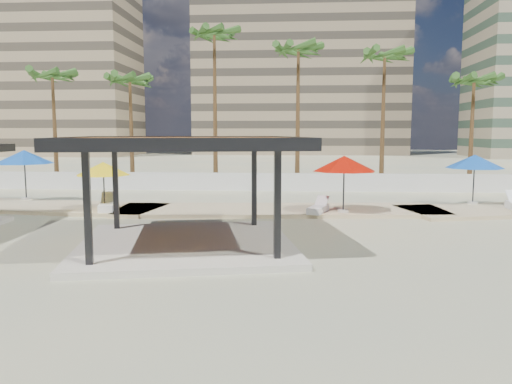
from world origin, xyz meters
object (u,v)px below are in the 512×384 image
Objects in this scene: umbrella_c at (344,164)px; lounger_a at (107,206)px; pavilion_central at (185,182)px; lounger_b at (318,209)px.

umbrella_c is 11.58m from lounger_a.
umbrella_c is (6.03, 6.89, 0.22)m from pavilion_central.
pavilion_central is 8.56m from lounger_b.
lounger_a is at bearing 116.33° from pavilion_central.
pavilion_central is 8.94m from lounger_a.
lounger_b is (4.85, 6.79, -1.90)m from pavilion_central.
umbrella_c is 1.63× the size of lounger_a.
pavilion_central is 4.08× the size of lounger_a.
lounger_a is 1.10× the size of lounger_b.
lounger_a reaches higher than lounger_b.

